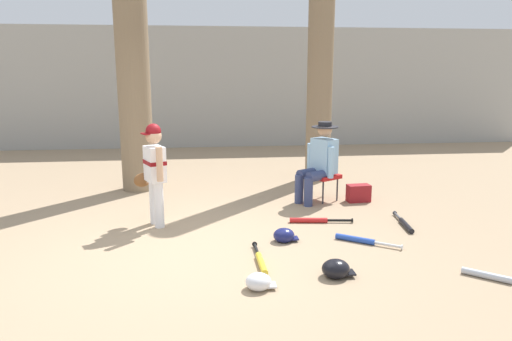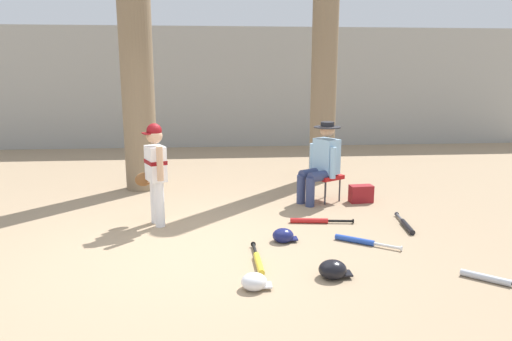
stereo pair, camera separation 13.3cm
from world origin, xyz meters
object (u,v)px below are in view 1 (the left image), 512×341
(tree_near_player, at_px, (132,44))
(tree_behind_spectator, at_px, (320,56))
(seated_spectator, at_px, (319,160))
(bat_blue_youth, at_px, (360,240))
(bat_red_barrel, at_px, (313,220))
(batting_helmet_black, at_px, (336,269))
(young_ballplayer, at_px, (154,168))
(batting_helmet_white, at_px, (259,282))
(bat_yellow_trainer, at_px, (261,261))
(bat_black_composite, at_px, (405,224))
(folding_stool, at_px, (323,177))
(batting_helmet_navy, at_px, (284,235))
(handbag_beside_stool, at_px, (359,193))
(bat_aluminum_silver, at_px, (493,277))

(tree_near_player, height_order, tree_behind_spectator, tree_near_player)
(tree_near_player, bearing_deg, tree_behind_spectator, 8.20)
(seated_spectator, height_order, bat_blue_youth, seated_spectator)
(tree_behind_spectator, distance_m, seated_spectator, 2.21)
(bat_red_barrel, distance_m, batting_helmet_black, 1.64)
(young_ballplayer, height_order, batting_helmet_white, young_ballplayer)
(bat_yellow_trainer, height_order, batting_helmet_black, batting_helmet_black)
(young_ballplayer, bearing_deg, batting_helmet_black, -43.60)
(seated_spectator, height_order, batting_helmet_white, seated_spectator)
(bat_blue_youth, bearing_deg, bat_black_composite, 33.47)
(tree_behind_spectator, bearing_deg, tree_near_player, -171.80)
(tree_near_player, xyz_separation_m, folding_stool, (2.88, -1.03, -1.99))
(bat_yellow_trainer, xyz_separation_m, batting_helmet_navy, (0.35, 0.62, 0.04))
(batting_helmet_black, bearing_deg, tree_near_player, 122.00)
(tree_near_player, height_order, bat_red_barrel, tree_near_player)
(handbag_beside_stool, bearing_deg, batting_helmet_white, -123.98)
(young_ballplayer, relative_size, handbag_beside_stool, 3.84)
(handbag_beside_stool, xyz_separation_m, batting_helmet_navy, (-1.40, -1.55, -0.06))
(young_ballplayer, xyz_separation_m, bat_blue_youth, (2.39, -0.91, -0.71))
(handbag_beside_stool, distance_m, bat_black_composite, 1.22)
(young_ballplayer, relative_size, batting_helmet_white, 4.68)
(young_ballplayer, xyz_separation_m, folding_stool, (2.42, 0.92, -0.38))
(tree_behind_spectator, relative_size, bat_red_barrel, 6.04)
(tree_behind_spectator, relative_size, bat_yellow_trainer, 6.33)
(bat_red_barrel, xyz_separation_m, batting_helmet_white, (-0.93, -1.81, 0.04))
(handbag_beside_stool, distance_m, batting_helmet_black, 2.77)
(seated_spectator, bearing_deg, bat_yellow_trainer, -117.08)
(batting_helmet_black, relative_size, batting_helmet_navy, 1.10)
(tree_near_player, bearing_deg, bat_yellow_trainer, -63.84)
(seated_spectator, height_order, bat_red_barrel, seated_spectator)
(tree_near_player, relative_size, tree_behind_spectator, 1.09)
(folding_stool, xyz_separation_m, bat_yellow_trainer, (-1.24, -2.31, -0.33))
(folding_stool, bearing_deg, batting_helmet_black, -101.74)
(handbag_beside_stool, bearing_deg, batting_helmet_black, -112.79)
(bat_yellow_trainer, height_order, bat_black_composite, same)
(tree_behind_spectator, xyz_separation_m, batting_helmet_black, (-0.83, -4.17, -2.11))
(seated_spectator, distance_m, batting_helmet_black, 2.74)
(batting_helmet_black, bearing_deg, tree_behind_spectator, 78.72)
(bat_blue_youth, distance_m, batting_helmet_black, 1.01)
(batting_helmet_white, distance_m, batting_helmet_black, 0.79)
(bat_black_composite, height_order, batting_helmet_navy, batting_helmet_navy)
(bat_aluminum_silver, height_order, batting_helmet_black, batting_helmet_black)
(handbag_beside_stool, height_order, bat_blue_youth, handbag_beside_stool)
(bat_red_barrel, bearing_deg, young_ballplayer, 176.10)
(batting_helmet_white, bearing_deg, young_ballplayer, 119.30)
(handbag_beside_stool, xyz_separation_m, bat_black_composite, (0.21, -1.20, -0.10))
(batting_helmet_white, bearing_deg, tree_near_player, 111.77)
(young_ballplayer, bearing_deg, batting_helmet_navy, -26.70)
(seated_spectator, distance_m, bat_aluminum_silver, 3.10)
(handbag_beside_stool, xyz_separation_m, bat_yellow_trainer, (-1.76, -2.18, -0.10))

